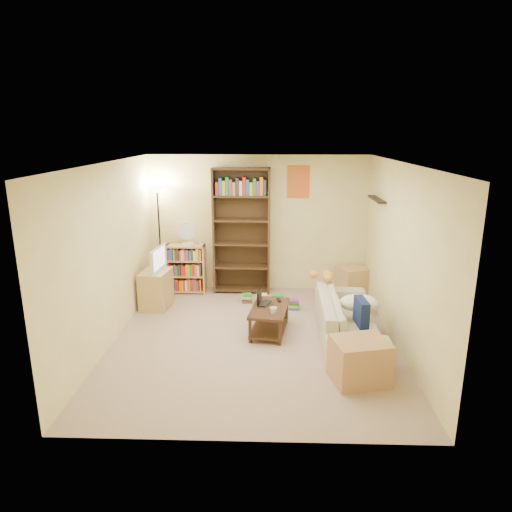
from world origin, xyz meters
The scene contains 19 objects.
room centered at (0.00, 0.01, 1.62)m, with size 4.50×4.54×2.52m.
sofa centered at (1.36, 0.11, 0.30)m, with size 0.85×2.08×0.60m, color beige.
navy_pillow centered at (1.45, -0.34, 0.58)m, with size 0.40×0.12×0.36m, color #12214F.
cream_blanket centered at (1.51, 0.16, 0.52)m, with size 0.56×0.40×0.24m, color white.
tabby_cat centered at (1.10, 0.91, 0.68)m, with size 0.47×0.18×0.16m.
coffee_table centered at (0.22, 0.24, 0.25)m, with size 0.63×0.97×0.40m.
laptop centered at (0.20, 0.35, 0.41)m, with size 0.27×0.33×0.02m, color black.
laptop_screen centered at (0.07, 0.37, 0.52)m, with size 0.01×0.30×0.20m, color white.
mug centered at (0.28, -0.01, 0.45)m, with size 0.13×0.13×0.10m, color white.
tv_remote centered at (0.36, 0.53, 0.41)m, with size 0.05×0.16×0.02m, color black.
tv_stand centered at (-1.70, 1.20, 0.32)m, with size 0.43×0.60×0.64m, color tan.
television centered at (-1.70, 1.20, 0.84)m, with size 0.17×0.71×0.41m, color black.
tall_bookshelf centered at (-0.30, 2.05, 1.21)m, with size 1.03×0.36×2.28m.
short_bookshelf centered at (-1.32, 1.96, 0.45)m, with size 0.70×0.28×0.90m.
desk_fan centered at (-1.27, 1.92, 1.14)m, with size 0.32×0.18×0.44m.
floor_lamp centered at (-1.80, 2.05, 1.58)m, with size 0.34×0.34×1.98m.
side_table centered at (1.72, 1.91, 0.26)m, with size 0.46×0.46×0.52m, color tan.
end_cabinet centered at (1.30, -1.09, 0.26)m, with size 0.63×0.53×0.53m, color tan.
book_stacks centered at (0.24, 1.30, 0.10)m, with size 1.00×0.44×0.23m.
Camera 1 is at (0.23, -6.02, 2.90)m, focal length 32.00 mm.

